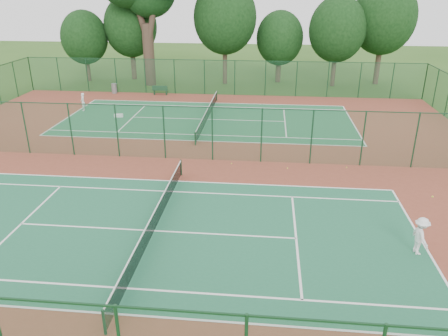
{
  "coord_description": "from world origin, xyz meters",
  "views": [
    {
      "loc": [
        4.89,
        -25.83,
        10.38
      ],
      "look_at": [
        2.79,
        -5.05,
        1.6
      ],
      "focal_mm": 35.0,
      "sensor_mm": 36.0,
      "label": 1
    }
  ],
  "objects": [
    {
      "name": "fence_north",
      "position": [
        0.0,
        18.0,
        1.76
      ],
      "size": [
        40.0,
        0.09,
        3.5
      ],
      "color": "#16432B",
      "rests_on": "ground"
    },
    {
      "name": "ground",
      "position": [
        0.0,
        0.0,
        0.0
      ],
      "size": [
        120.0,
        120.0,
        0.0
      ],
      "primitive_type": "plane",
      "color": "#2E541A",
      "rests_on": "ground"
    },
    {
      "name": "stray_ball_b",
      "position": [
        9.89,
        -0.53,
        0.05
      ],
      "size": [
        0.07,
        0.07,
        0.07
      ],
      "primitive_type": "sphere",
      "color": "#C5D531",
      "rests_on": "red_pad"
    },
    {
      "name": "red_pad",
      "position": [
        0.0,
        0.0,
        0.01
      ],
      "size": [
        40.0,
        36.0,
        0.01
      ],
      "primitive_type": "cube",
      "color": "brown",
      "rests_on": "ground"
    },
    {
      "name": "kit_bag",
      "position": [
        -7.62,
        8.91,
        0.15
      ],
      "size": [
        0.77,
        0.39,
        0.28
      ],
      "primitive_type": "cube",
      "rotation": [
        0.0,
        0.0,
        0.15
      ],
      "color": "white",
      "rests_on": "red_pad"
    },
    {
      "name": "bench",
      "position": [
        -6.01,
        17.28,
        0.51
      ],
      "size": [
        1.57,
        0.49,
        0.96
      ],
      "rotation": [
        0.0,
        0.0,
        0.02
      ],
      "color": "#12351D",
      "rests_on": "red_pad"
    },
    {
      "name": "trash_bin",
      "position": [
        -10.91,
        17.53,
        0.51
      ],
      "size": [
        0.63,
        0.63,
        0.99
      ],
      "primitive_type": "cylinder",
      "rotation": [
        0.0,
        0.0,
        0.16
      ],
      "color": "gray",
      "rests_on": "red_pad"
    },
    {
      "name": "tennis_net_near",
      "position": [
        0.0,
        -9.0,
        0.54
      ],
      "size": [
        0.1,
        12.9,
        0.97
      ],
      "color": "#12331F",
      "rests_on": "ground"
    },
    {
      "name": "court_near",
      "position": [
        0.0,
        -9.0,
        0.01
      ],
      "size": [
        23.77,
        10.97,
        0.01
      ],
      "primitive_type": "cube",
      "color": "#1E5F3F",
      "rests_on": "red_pad"
    },
    {
      "name": "evergreen_row",
      "position": [
        0.5,
        24.25,
        0.0
      ],
      "size": [
        39.0,
        5.0,
        12.0
      ],
      "primitive_type": null,
      "color": "black",
      "rests_on": "ground"
    },
    {
      "name": "tennis_net_far",
      "position": [
        0.0,
        9.0,
        0.54
      ],
      "size": [
        0.1,
        12.9,
        0.97
      ],
      "color": "#12331D",
      "rests_on": "ground"
    },
    {
      "name": "court_far",
      "position": [
        0.0,
        9.0,
        0.01
      ],
      "size": [
        23.77,
        10.97,
        0.01
      ],
      "primitive_type": "cube",
      "color": "#1E6037",
      "rests_on": "red_pad"
    },
    {
      "name": "player_far",
      "position": [
        -11.38,
        10.62,
        0.81
      ],
      "size": [
        0.5,
        0.65,
        1.57
      ],
      "primitive_type": "imported",
      "rotation": [
        0.0,
        0.0,
        -1.33
      ],
      "color": "white",
      "rests_on": "court_far"
    },
    {
      "name": "stray_ball_c",
      "position": [
        2.81,
        -0.59,
        0.04
      ],
      "size": [
        0.07,
        0.07,
        0.07
      ],
      "primitive_type": "sphere",
      "color": "#C1D231",
      "rests_on": "red_pad"
    },
    {
      "name": "stray_ball_a",
      "position": [
        6.27,
        -1.0,
        0.04
      ],
      "size": [
        0.07,
        0.07,
        0.07
      ],
      "primitive_type": "sphere",
      "color": "#E1F338",
      "rests_on": "red_pad"
    },
    {
      "name": "player_near",
      "position": [
        11.38,
        -9.64,
        0.85
      ],
      "size": [
        0.82,
        1.17,
        1.65
      ],
      "primitive_type": "imported",
      "rotation": [
        0.0,
        0.0,
        1.78
      ],
      "color": "white",
      "rests_on": "court_near"
    },
    {
      "name": "fence_divider",
      "position": [
        0.0,
        0.0,
        1.76
      ],
      "size": [
        40.0,
        0.09,
        3.5
      ],
      "color": "#1A4E2B",
      "rests_on": "ground"
    }
  ]
}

